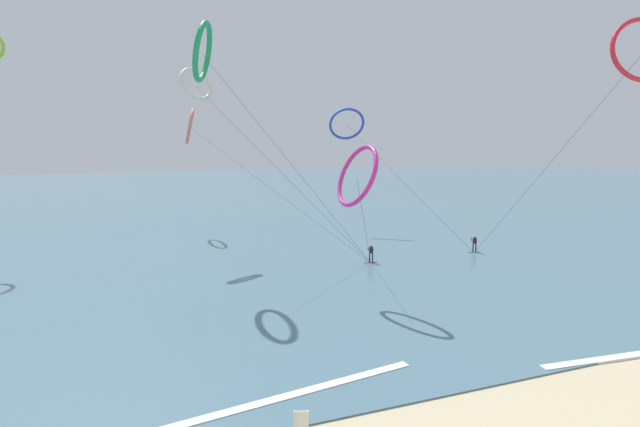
# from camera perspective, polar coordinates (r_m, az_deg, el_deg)

# --- Properties ---
(sea_water) EXTENTS (400.00, 200.00, 0.08)m
(sea_water) POSITION_cam_1_polar(r_m,az_deg,el_deg) (116.83, -14.50, 2.54)
(sea_water) COLOR slate
(sea_water) RESTS_ON ground
(surfer_teal) EXTENTS (1.40, 0.68, 1.70)m
(surfer_teal) POSITION_cam_1_polar(r_m,az_deg,el_deg) (50.23, 18.24, -3.63)
(surfer_teal) COLOR teal
(surfer_teal) RESTS_ON ground
(surfer_violet) EXTENTS (1.40, 0.71, 1.70)m
(surfer_violet) POSITION_cam_1_polar(r_m,az_deg,el_deg) (43.71, 6.22, -4.97)
(surfer_violet) COLOR purple
(surfer_violet) RESTS_ON ground
(kite_magenta) EXTENTS (6.66, 10.97, 10.85)m
(kite_magenta) POSITION_cam_1_polar(r_m,az_deg,el_deg) (32.55, 4.50, 4.58)
(kite_magenta) COLOR #CC288E
(kite_magenta) RESTS_ON ground
(kite_coral) EXTENTS (14.69, 25.06, 15.44)m
(kite_coral) POSITION_cam_1_polar(r_m,az_deg,el_deg) (61.15, -15.49, 10.15)
(kite_coral) COLOR #EA7260
(kite_coral) RESTS_ON ground
(kite_emerald) EXTENTS (15.89, 4.95, 20.41)m
(kite_emerald) POSITION_cam_1_polar(r_m,az_deg,el_deg) (39.93, -14.04, 18.48)
(kite_emerald) COLOR #199351
(kite_emerald) RESTS_ON ground
(kite_ivory) EXTENTS (16.21, 12.11, 18.48)m
(kite_ivory) POSITION_cam_1_polar(r_m,az_deg,el_deg) (49.16, -14.77, 14.91)
(kite_ivory) COLOR silver
(kite_ivory) RESTS_ON ground
(kite_cobalt) EXTENTS (9.00, 20.57, 15.84)m
(kite_cobalt) POSITION_cam_1_polar(r_m,az_deg,el_deg) (61.81, 3.26, 10.84)
(kite_cobalt) COLOR #2647B7
(kite_cobalt) RESTS_ON ground
(wave_crest_near) EXTENTS (9.14, 1.28, 0.12)m
(wave_crest_near) POSITION_cam_1_polar(r_m,az_deg,el_deg) (29.08, 32.50, -14.53)
(wave_crest_near) COLOR white
(wave_crest_near) RESTS_ON ground
(wave_crest_mid) EXTENTS (15.50, 2.75, 0.12)m
(wave_crest_mid) POSITION_cam_1_polar(r_m,az_deg,el_deg) (21.05, -7.74, -22.09)
(wave_crest_mid) COLOR white
(wave_crest_mid) RESTS_ON ground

